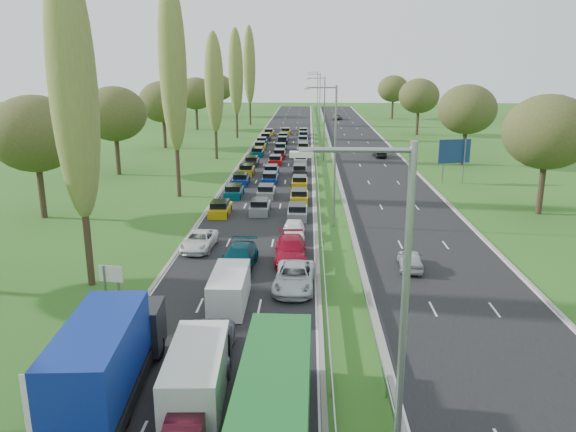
{
  "coord_description": "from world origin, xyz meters",
  "views": [
    {
      "loc": [
        2.25,
        -4.0,
        13.55
      ],
      "look_at": [
        0.62,
        40.74,
        1.5
      ],
      "focal_mm": 35.0,
      "sensor_mm": 36.0,
      "label": 1
    }
  ],
  "objects_px": {
    "near_car_2": "(199,241)",
    "white_van_front": "(198,372)",
    "green_lorry": "(273,418)",
    "blue_lorry": "(108,357)",
    "direction_sign": "(454,153)",
    "white_van_rear": "(230,288)",
    "info_sign": "(111,277)"
  },
  "relations": [
    {
      "from": "blue_lorry",
      "to": "direction_sign",
      "type": "height_order",
      "value": "direction_sign"
    },
    {
      "from": "info_sign",
      "to": "direction_sign",
      "type": "bearing_deg",
      "value": 50.81
    },
    {
      "from": "white_van_front",
      "to": "direction_sign",
      "type": "distance_m",
      "value": 50.33
    },
    {
      "from": "blue_lorry",
      "to": "white_van_rear",
      "type": "relative_size",
      "value": 1.81
    },
    {
      "from": "near_car_2",
      "to": "white_van_front",
      "type": "distance_m",
      "value": 19.93
    },
    {
      "from": "green_lorry",
      "to": "white_van_rear",
      "type": "height_order",
      "value": "green_lorry"
    },
    {
      "from": "near_car_2",
      "to": "green_lorry",
      "type": "height_order",
      "value": "green_lorry"
    },
    {
      "from": "blue_lorry",
      "to": "white_van_front",
      "type": "distance_m",
      "value": 3.7
    },
    {
      "from": "green_lorry",
      "to": "direction_sign",
      "type": "distance_m",
      "value": 52.94
    },
    {
      "from": "near_car_2",
      "to": "info_sign",
      "type": "bearing_deg",
      "value": -105.78
    },
    {
      "from": "white_van_rear",
      "to": "info_sign",
      "type": "bearing_deg",
      "value": 175.22
    },
    {
      "from": "blue_lorry",
      "to": "white_van_rear",
      "type": "bearing_deg",
      "value": 65.82
    },
    {
      "from": "near_car_2",
      "to": "direction_sign",
      "type": "bearing_deg",
      "value": 49.41
    },
    {
      "from": "blue_lorry",
      "to": "white_van_rear",
      "type": "height_order",
      "value": "blue_lorry"
    },
    {
      "from": "green_lorry",
      "to": "white_van_rear",
      "type": "relative_size",
      "value": 2.53
    },
    {
      "from": "white_van_front",
      "to": "green_lorry",
      "type": "bearing_deg",
      "value": -54.3
    },
    {
      "from": "direction_sign",
      "to": "white_van_front",
      "type": "bearing_deg",
      "value": -115.54
    },
    {
      "from": "green_lorry",
      "to": "info_sign",
      "type": "relative_size",
      "value": 6.08
    },
    {
      "from": "blue_lorry",
      "to": "direction_sign",
      "type": "distance_m",
      "value": 52.27
    },
    {
      "from": "blue_lorry",
      "to": "direction_sign",
      "type": "xyz_separation_m",
      "value": [
        25.27,
        45.73,
        1.57
      ]
    },
    {
      "from": "green_lorry",
      "to": "blue_lorry",
      "type": "bearing_deg",
      "value": 151.69
    },
    {
      "from": "white_van_front",
      "to": "direction_sign",
      "type": "bearing_deg",
      "value": 61.64
    },
    {
      "from": "near_car_2",
      "to": "white_van_front",
      "type": "bearing_deg",
      "value": -75.36
    },
    {
      "from": "white_van_rear",
      "to": "direction_sign",
      "type": "xyz_separation_m",
      "value": [
        21.64,
        35.87,
        2.53
      ]
    },
    {
      "from": "white_van_rear",
      "to": "info_sign",
      "type": "distance_m",
      "value": 7.19
    },
    {
      "from": "info_sign",
      "to": "near_car_2",
      "type": "bearing_deg",
      "value": 70.26
    },
    {
      "from": "direction_sign",
      "to": "near_car_2",
      "type": "bearing_deg",
      "value": -134.55
    },
    {
      "from": "info_sign",
      "to": "direction_sign",
      "type": "height_order",
      "value": "direction_sign"
    },
    {
      "from": "near_car_2",
      "to": "white_van_front",
      "type": "relative_size",
      "value": 0.83
    },
    {
      "from": "green_lorry",
      "to": "white_van_front",
      "type": "distance_m",
      "value": 5.58
    },
    {
      "from": "blue_lorry",
      "to": "direction_sign",
      "type": "bearing_deg",
      "value": 57.11
    },
    {
      "from": "white_van_rear",
      "to": "green_lorry",
      "type": "bearing_deg",
      "value": -76.64
    }
  ]
}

